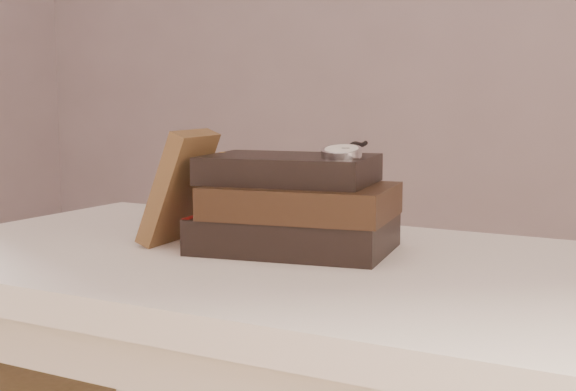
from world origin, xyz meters
The scene contains 5 objects.
table centered at (0.00, 0.35, 0.66)m, with size 1.00×0.60×0.75m.
book_stack centered at (0.03, 0.39, 0.81)m, with size 0.29×0.22×0.13m.
journal centered at (-0.13, 0.35, 0.83)m, with size 0.02×0.10×0.17m, color #422D19.
pocket_watch centered at (0.10, 0.39, 0.89)m, with size 0.06×0.16×0.02m.
eyeglasses centered at (-0.07, 0.46, 0.82)m, with size 0.13×0.14×0.05m.
Camera 1 is at (0.57, -0.59, 0.97)m, focal length 51.35 mm.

